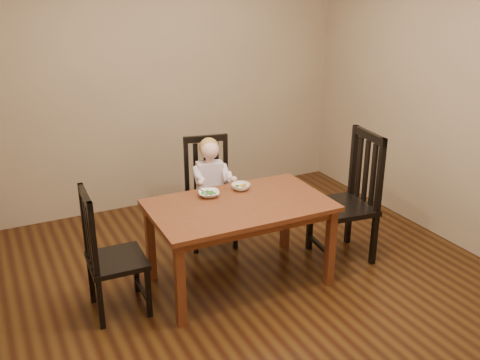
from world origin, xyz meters
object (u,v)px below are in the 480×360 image
chair_right (349,199)px  bowl_peas (209,194)px  toddler (210,181)px  chair_child (209,193)px  chair_left (109,255)px  bowl_veg (241,187)px  dining_table (239,213)px

chair_right → bowl_peas: bearing=84.5°
toddler → bowl_peas: toddler is taller
chair_child → chair_left: chair_child is taller
chair_child → chair_right: size_ratio=0.87×
bowl_peas → toddler: bearing=65.3°
bowl_veg → toddler: bearing=97.2°
dining_table → toddler: size_ratio=2.64×
dining_table → chair_right: chair_right is taller
chair_right → bowl_veg: (-0.90, 0.28, 0.17)m
chair_left → chair_child: bearing=125.6°
toddler → bowl_peas: 0.55m
dining_table → chair_left: chair_left is taller
chair_child → bowl_peas: chair_child is taller
bowl_peas → bowl_veg: size_ratio=1.08×
chair_right → toddler: 1.22m
chair_right → toddler: (-0.96, 0.76, 0.07)m
dining_table → bowl_veg: bowl_veg is taller
chair_child → chair_left: (-1.09, -0.72, -0.01)m
dining_table → chair_left: bearing=177.0°
chair_left → bowl_veg: size_ratio=6.25×
chair_left → bowl_peas: 0.91m
dining_table → bowl_peas: size_ratio=8.34×
bowl_peas → chair_left: bearing=-168.1°
chair_child → toddler: size_ratio=1.87×
chair_child → toddler: chair_child is taller
chair_left → bowl_veg: 1.19m
chair_right → toddler: bearing=58.7°
chair_child → chair_left: 1.31m
toddler → bowl_peas: bearing=76.6°
dining_table → bowl_peas: bearing=123.2°
chair_left → chair_right: 2.04m
chair_left → toddler: size_ratio=1.83×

